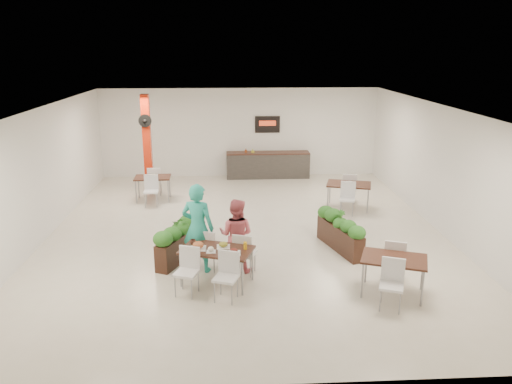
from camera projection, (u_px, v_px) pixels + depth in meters
The scene contains 12 objects.
ground at pixel (246, 233), 12.82m from camera, with size 12.00×12.00×0.00m, color beige.
room_shell at pixel (246, 157), 12.26m from camera, with size 10.10×12.10×3.22m.
red_column at pixel (147, 144), 15.83m from camera, with size 0.40×0.41×3.20m.
service_counter at pixel (268, 164), 18.15m from camera, with size 3.00×0.64×2.20m.
main_table at pixel (216, 254), 9.93m from camera, with size 1.68×1.93×0.92m.
diner_man at pixel (198, 228), 10.44m from camera, with size 0.70×0.46×1.92m, color teal.
diner_woman at pixel (236, 235), 10.53m from camera, with size 0.77×0.60×1.58m, color #D9606C.
planter_left at pixel (181, 237), 11.18m from camera, with size 1.02×1.77×0.99m.
planter_right at pixel (340, 230), 11.66m from camera, with size 0.82×1.80×0.97m.
side_table_a at pixel (153, 181), 15.42m from camera, with size 1.12×1.64×0.92m.
side_table_b at pixel (349, 187), 14.65m from camera, with size 1.45×1.67×0.92m.
side_table_c at pixel (394, 264), 9.51m from camera, with size 1.41×1.66×0.92m.
Camera 1 is at (-0.42, -12.00, 4.62)m, focal length 35.00 mm.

